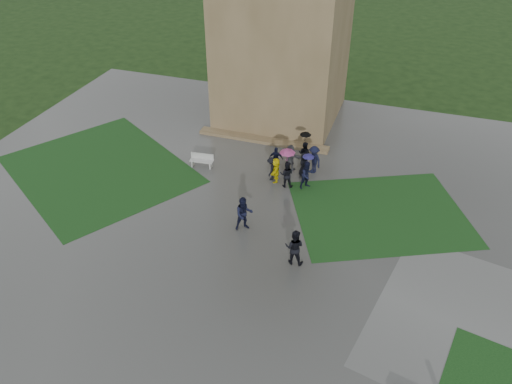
% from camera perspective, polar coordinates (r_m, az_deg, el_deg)
% --- Properties ---
extents(ground, '(120.00, 120.00, 0.00)m').
position_cam_1_polar(ground, '(25.75, -6.50, -5.19)').
color(ground, black).
extents(plaza, '(34.00, 34.00, 0.02)m').
position_cam_1_polar(plaza, '(27.15, -4.79, -2.62)').
color(plaza, '#3B3B39').
rests_on(plaza, ground).
extents(lawn_inset_left, '(14.10, 13.46, 0.01)m').
position_cam_1_polar(lawn_inset_left, '(32.31, -17.46, 2.49)').
color(lawn_inset_left, '#123412').
rests_on(lawn_inset_left, plaza).
extents(lawn_inset_right, '(11.12, 10.15, 0.01)m').
position_cam_1_polar(lawn_inset_right, '(27.98, 13.97, -2.35)').
color(lawn_inset_right, '#123412').
rests_on(lawn_inset_right, plaza).
extents(tower_plinth, '(9.00, 0.80, 0.22)m').
position_cam_1_polar(tower_plinth, '(33.84, 0.81, 5.97)').
color(tower_plinth, brown).
rests_on(tower_plinth, plaza).
extents(bench, '(1.49, 0.60, 0.84)m').
position_cam_1_polar(bench, '(31.10, -6.21, 3.63)').
color(bench, '#B0B0AB').
rests_on(bench, plaza).
extents(visitor_cluster, '(3.35, 3.43, 2.50)m').
position_cam_1_polar(visitor_cluster, '(29.78, 4.24, 3.41)').
color(visitor_cluster, black).
rests_on(visitor_cluster, plaza).
extents(pedestrian_mid, '(1.08, 0.95, 1.92)m').
position_cam_1_polar(pedestrian_mid, '(25.54, -1.39, -2.50)').
color(pedestrian_mid, black).
rests_on(pedestrian_mid, plaza).
extents(pedestrian_near, '(0.95, 0.59, 1.89)m').
position_cam_1_polar(pedestrian_near, '(23.63, 4.41, -6.29)').
color(pedestrian_near, black).
rests_on(pedestrian_near, plaza).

